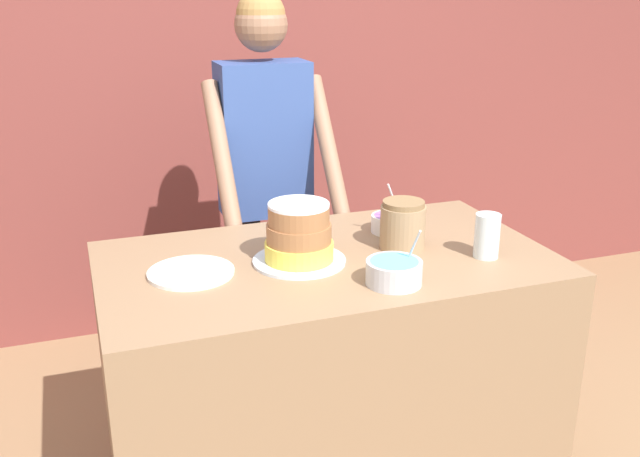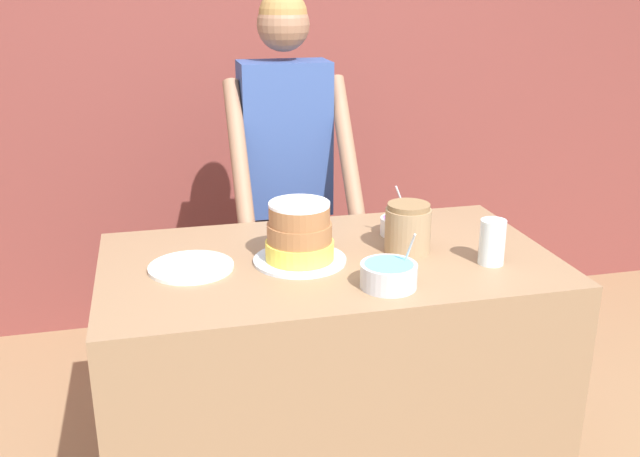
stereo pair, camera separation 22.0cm
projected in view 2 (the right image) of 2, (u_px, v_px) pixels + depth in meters
wall_back at (252, 77)px, 3.62m from camera, size 10.00×0.05×2.60m
counter at (328, 383)px, 2.44m from camera, size 1.44×0.82×0.92m
person_baker at (286, 158)px, 2.95m from camera, size 0.50×0.47×1.73m
cake at (300, 235)px, 2.23m from camera, size 0.30×0.30×0.20m
frosting_bowl_blue at (389, 274)px, 2.06m from camera, size 0.17×0.17×0.17m
frosting_bowl_purple at (399, 225)px, 2.49m from camera, size 0.13×0.13×0.19m
drinking_glass at (492, 242)px, 2.22m from camera, size 0.08×0.08×0.14m
ceramic_plate at (191, 267)px, 2.20m from camera, size 0.26×0.26×0.01m
stoneware_jar at (408, 228)px, 2.32m from camera, size 0.15×0.15×0.16m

